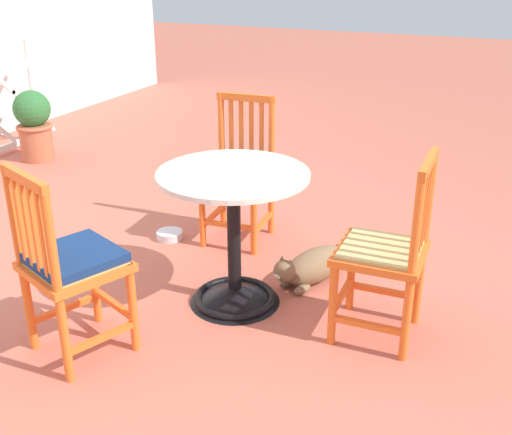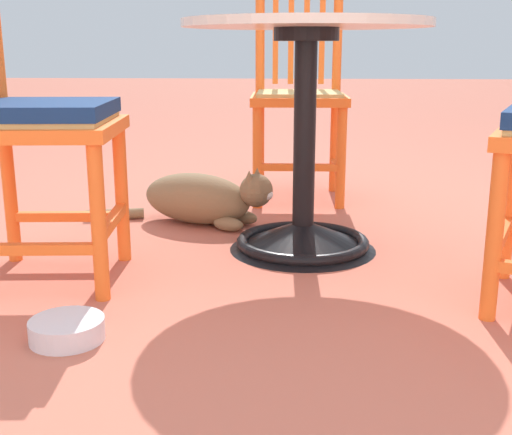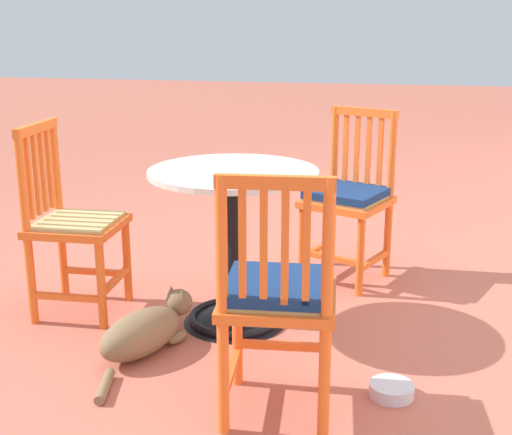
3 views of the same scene
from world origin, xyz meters
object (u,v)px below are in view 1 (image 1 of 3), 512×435
object	(u,v)px
pet_water_bowl	(170,235)
orange_chair_near_fence	(71,265)
terracotta_planter	(34,124)
orange_chair_at_corner	(238,173)
orange_chair_facing_out	(387,254)
cafe_table	(234,254)
tabby_cat	(311,267)

from	to	relation	value
pet_water_bowl	orange_chair_near_fence	bearing A→B (deg)	-167.89
terracotta_planter	pet_water_bowl	distance (m)	2.19
orange_chair_at_corner	orange_chair_facing_out	xyz separation A→B (m)	(-0.72, -1.10, -0.01)
cafe_table	pet_water_bowl	distance (m)	0.95
cafe_table	orange_chair_near_fence	size ratio (longest dim) A/B	0.83
orange_chair_facing_out	tabby_cat	distance (m)	0.68
orange_chair_near_fence	terracotta_planter	world-z (taller)	orange_chair_near_fence
orange_chair_near_fence	tabby_cat	world-z (taller)	orange_chair_near_fence
orange_chair_at_corner	orange_chair_facing_out	bearing A→B (deg)	-123.06
orange_chair_near_fence	terracotta_planter	size ratio (longest dim) A/B	1.47
terracotta_planter	pet_water_bowl	bearing A→B (deg)	-116.37
orange_chair_at_corner	tabby_cat	xyz separation A→B (m)	(-0.37, -0.62, -0.35)
orange_chair_near_fence	pet_water_bowl	xyz separation A→B (m)	(1.23, 0.26, -0.42)
cafe_table	orange_chair_at_corner	bearing A→B (deg)	23.84
orange_chair_facing_out	pet_water_bowl	distance (m)	1.65
orange_chair_facing_out	terracotta_planter	distance (m)	3.77
orange_chair_facing_out	terracotta_planter	size ratio (longest dim) A/B	1.47
cafe_table	pet_water_bowl	world-z (taller)	cafe_table
orange_chair_facing_out	terracotta_planter	xyz separation A→B (m)	(1.49, 3.46, -0.11)
cafe_table	orange_chair_facing_out	size ratio (longest dim) A/B	0.83
orange_chair_at_corner	orange_chair_near_fence	size ratio (longest dim) A/B	1.00
cafe_table	orange_chair_at_corner	distance (m)	0.82
orange_chair_at_corner	terracotta_planter	xyz separation A→B (m)	(0.77, 2.35, -0.12)
orange_chair_at_corner	pet_water_bowl	world-z (taller)	orange_chair_at_corner
orange_chair_near_fence	orange_chair_facing_out	world-z (taller)	same
pet_water_bowl	orange_chair_at_corner	bearing A→B (deg)	-64.40
orange_chair_near_fence	orange_chair_facing_out	distance (m)	1.43
orange_chair_near_fence	orange_chair_at_corner	bearing A→B (deg)	-5.72
tabby_cat	terracotta_planter	size ratio (longest dim) A/B	1.19
orange_chair_near_fence	pet_water_bowl	distance (m)	1.33
orange_chair_facing_out	tabby_cat	size ratio (longest dim) A/B	1.24
cafe_table	orange_chair_facing_out	distance (m)	0.79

